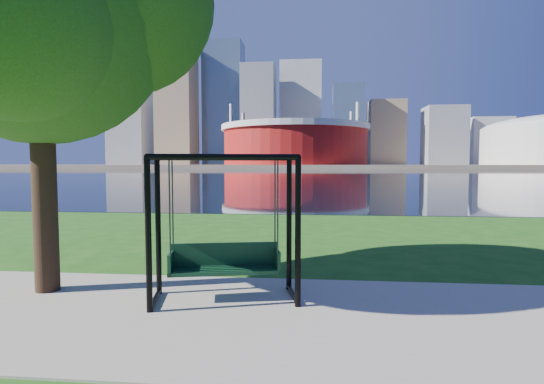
# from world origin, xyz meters

# --- Properties ---
(ground) EXTENTS (900.00, 900.00, 0.00)m
(ground) POSITION_xyz_m (0.00, 0.00, 0.00)
(ground) COLOR #1E5114
(ground) RESTS_ON ground
(path) EXTENTS (120.00, 4.00, 0.03)m
(path) POSITION_xyz_m (0.00, -0.50, 0.01)
(path) COLOR #9E937F
(path) RESTS_ON ground
(river) EXTENTS (900.00, 180.00, 0.02)m
(river) POSITION_xyz_m (0.00, 102.00, 0.01)
(river) COLOR black
(river) RESTS_ON ground
(far_bank) EXTENTS (900.00, 228.00, 2.00)m
(far_bank) POSITION_xyz_m (0.00, 306.00, 1.00)
(far_bank) COLOR #937F60
(far_bank) RESTS_ON ground
(stadium) EXTENTS (83.00, 83.00, 32.00)m
(stadium) POSITION_xyz_m (-10.00, 235.00, 14.23)
(stadium) COLOR maroon
(stadium) RESTS_ON far_bank
(skyline) EXTENTS (392.00, 66.00, 96.50)m
(skyline) POSITION_xyz_m (-4.27, 319.39, 35.89)
(skyline) COLOR gray
(skyline) RESTS_ON far_bank
(swing) EXTENTS (2.46, 1.45, 2.36)m
(swing) POSITION_xyz_m (-0.61, 0.18, 1.14)
(swing) COLOR black
(swing) RESTS_ON ground
(park_tree) EXTENTS (5.62, 5.08, 6.98)m
(park_tree) POSITION_xyz_m (-3.81, 0.40, 4.85)
(park_tree) COLOR black
(park_tree) RESTS_ON ground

